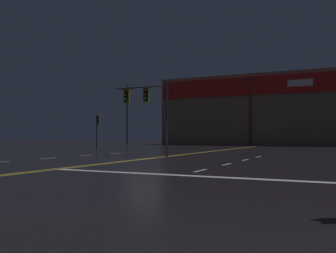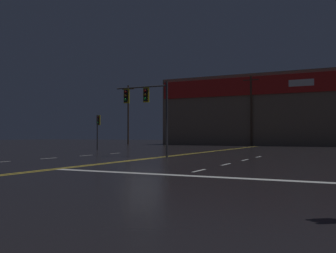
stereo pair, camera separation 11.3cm
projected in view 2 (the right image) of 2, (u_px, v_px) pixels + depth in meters
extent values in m
plane|color=black|center=(143.00, 159.00, 21.98)|extent=(200.00, 200.00, 0.00)
cube|color=gold|center=(141.00, 159.00, 22.04)|extent=(0.12, 60.00, 0.01)
cube|color=gold|center=(145.00, 159.00, 21.91)|extent=(0.12, 60.00, 0.01)
cube|color=silver|center=(49.00, 158.00, 22.79)|extent=(0.12, 1.40, 0.01)
cube|color=silver|center=(86.00, 155.00, 26.03)|extent=(0.12, 1.40, 0.01)
cube|color=silver|center=(115.00, 153.00, 29.27)|extent=(0.12, 1.40, 0.01)
cube|color=silver|center=(199.00, 171.00, 14.69)|extent=(0.12, 1.40, 0.01)
cube|color=silver|center=(226.00, 164.00, 17.93)|extent=(0.12, 1.40, 0.01)
cube|color=silver|center=(245.00, 160.00, 21.17)|extent=(0.12, 1.40, 0.01)
cube|color=silver|center=(259.00, 157.00, 24.41)|extent=(0.12, 1.40, 0.01)
cube|color=silver|center=(179.00, 175.00, 12.93)|extent=(10.73, 0.40, 0.01)
cylinder|color=#38383D|center=(167.00, 119.00, 24.08)|extent=(0.14, 0.14, 4.88)
cylinder|color=#38383D|center=(141.00, 87.00, 24.96)|extent=(3.81, 0.10, 0.10)
cube|color=black|center=(146.00, 95.00, 24.78)|extent=(0.28, 0.24, 0.84)
cube|color=gold|center=(146.00, 95.00, 24.78)|extent=(0.42, 0.08, 0.99)
sphere|color=#500705|center=(145.00, 91.00, 24.65)|extent=(0.17, 0.17, 0.17)
sphere|color=#543707|center=(145.00, 95.00, 24.64)|extent=(0.17, 0.17, 0.17)
sphere|color=green|center=(145.00, 99.00, 24.63)|extent=(0.17, 0.17, 0.17)
cube|color=black|center=(127.00, 96.00, 25.44)|extent=(0.28, 0.24, 0.84)
cube|color=gold|center=(127.00, 96.00, 25.44)|extent=(0.42, 0.08, 0.99)
sphere|color=#500705|center=(125.00, 92.00, 25.31)|extent=(0.17, 0.17, 0.17)
sphere|color=#543707|center=(125.00, 96.00, 25.30)|extent=(0.17, 0.17, 0.17)
sphere|color=green|center=(125.00, 99.00, 25.30)|extent=(0.17, 0.17, 0.17)
cylinder|color=#38383D|center=(97.00, 132.00, 37.37)|extent=(0.13, 0.13, 3.43)
cube|color=black|center=(98.00, 120.00, 37.57)|extent=(0.28, 0.24, 0.84)
cube|color=gold|center=(98.00, 120.00, 37.57)|extent=(0.42, 0.08, 0.99)
sphere|color=#500705|center=(98.00, 118.00, 37.43)|extent=(0.17, 0.17, 0.17)
sphere|color=#543707|center=(98.00, 120.00, 37.42)|extent=(0.17, 0.17, 0.17)
sphere|color=green|center=(98.00, 123.00, 37.42)|extent=(0.17, 0.17, 0.17)
cube|color=#7A6651|center=(268.00, 111.00, 56.38)|extent=(30.50, 10.00, 10.20)
cube|color=red|center=(261.00, 85.00, 51.87)|extent=(29.89, 0.20, 2.55)
cube|color=white|center=(301.00, 83.00, 49.50)|extent=(3.20, 0.16, 0.90)
cylinder|color=#4C3828|center=(128.00, 115.00, 61.07)|extent=(0.26, 0.26, 9.65)
cube|color=#4C3828|center=(128.00, 89.00, 61.18)|extent=(2.20, 0.12, 0.12)
cylinder|color=#4C3828|center=(251.00, 111.00, 52.31)|extent=(0.26, 0.26, 9.83)
cube|color=#4C3828|center=(251.00, 80.00, 52.42)|extent=(2.20, 0.12, 0.12)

